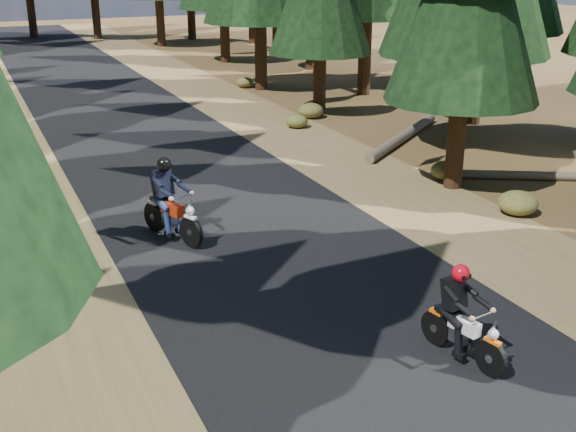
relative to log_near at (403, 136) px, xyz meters
The scene contains 9 objects.
ground 11.87m from the log_near, 129.54° to the right, with size 120.00×120.00×0.00m, color #483219.
road 8.62m from the log_near, 151.21° to the right, with size 6.00×100.00×0.01m, color black.
shoulder_l 12.85m from the log_near, 161.14° to the right, with size 3.20×100.00×0.01m, color brown.
shoulder_r 5.10m from the log_near, 125.45° to the right, with size 3.20×100.00×0.01m, color brown.
log_near is the anchor object (origin of this frame).
log_far 5.14m from the log_near, 80.13° to the right, with size 0.24×0.24×4.13m, color #4C4233.
understory_shrubs 7.66m from the log_near, 160.72° to the right, with size 14.35×31.65×0.62m.
rider_lead 13.41m from the log_near, 119.18° to the right, with size 0.79×1.73×1.49m.
rider_follow 10.54m from the log_near, 150.30° to the right, with size 1.26×2.07×1.77m.
Camera 1 is at (-5.23, -10.08, 5.76)m, focal length 45.00 mm.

